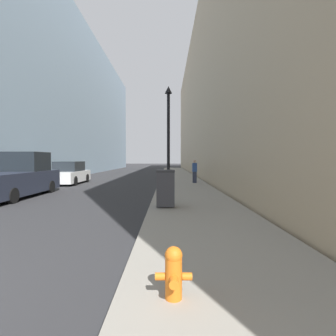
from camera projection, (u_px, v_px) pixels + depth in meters
name	position (u px, v px, depth m)	size (l,w,h in m)	color
sidewalk_right	(180.00, 182.00, 20.16)	(3.38, 60.00, 0.13)	gray
building_left_glass	(23.00, 94.00, 27.80)	(12.00, 60.00, 17.47)	#849EB2
building_right_stone	(250.00, 98.00, 27.89)	(12.00, 60.00, 16.66)	tan
fire_hydrant	(173.00, 272.00, 3.13)	(0.44, 0.33, 0.63)	orange
trash_bin	(165.00, 188.00, 9.13)	(0.63, 0.59, 1.29)	#3D3D42
lamppost	(168.00, 133.00, 13.98)	(0.39, 0.39, 5.55)	black
pickup_truck	(15.00, 178.00, 12.52)	(2.11, 5.58, 2.16)	#232838
parked_sedan_near	(68.00, 174.00, 19.03)	(1.88, 4.34, 1.63)	silver
pedestrian_on_sidewalk	(194.00, 171.00, 18.42)	(0.32, 0.21, 1.61)	#2D3347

